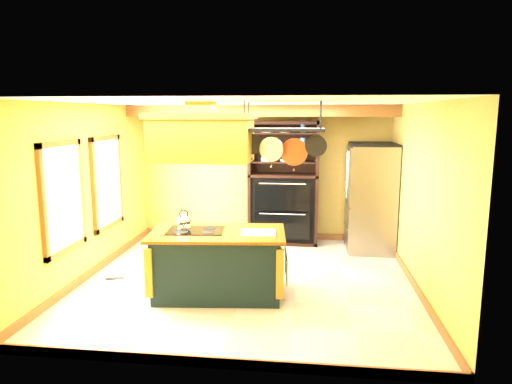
% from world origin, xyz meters
% --- Properties ---
extents(floor, '(5.00, 5.00, 0.00)m').
position_xyz_m(floor, '(0.00, 0.00, 0.00)').
color(floor, beige).
rests_on(floor, ground).
extents(ceiling, '(5.00, 5.00, 0.00)m').
position_xyz_m(ceiling, '(0.00, 0.00, 2.70)').
color(ceiling, white).
rests_on(ceiling, wall_back).
extents(wall_back, '(5.00, 0.02, 2.70)m').
position_xyz_m(wall_back, '(0.00, 2.50, 1.35)').
color(wall_back, gold).
rests_on(wall_back, floor).
extents(wall_front, '(5.00, 0.02, 2.70)m').
position_xyz_m(wall_front, '(0.00, -2.50, 1.35)').
color(wall_front, gold).
rests_on(wall_front, floor).
extents(wall_left, '(0.02, 5.00, 2.70)m').
position_xyz_m(wall_left, '(-2.50, 0.00, 1.35)').
color(wall_left, gold).
rests_on(wall_left, floor).
extents(wall_right, '(0.02, 5.00, 2.70)m').
position_xyz_m(wall_right, '(2.50, 0.00, 1.35)').
color(wall_right, gold).
rests_on(wall_right, floor).
extents(ceiling_beam, '(5.00, 0.15, 0.20)m').
position_xyz_m(ceiling_beam, '(0.00, 1.70, 2.59)').
color(ceiling_beam, brown).
rests_on(ceiling_beam, ceiling).
extents(window_near, '(0.06, 1.06, 1.56)m').
position_xyz_m(window_near, '(-2.47, -0.80, 1.40)').
color(window_near, brown).
rests_on(window_near, wall_left).
extents(window_far, '(0.06, 1.06, 1.56)m').
position_xyz_m(window_far, '(-2.47, 0.60, 1.40)').
color(window_far, brown).
rests_on(window_far, wall_left).
extents(kitchen_island, '(1.96, 1.21, 1.11)m').
position_xyz_m(kitchen_island, '(-0.34, -0.60, 0.47)').
color(kitchen_island, black).
rests_on(kitchen_island, floor).
extents(range_hood, '(1.42, 0.80, 0.80)m').
position_xyz_m(range_hood, '(-0.54, -0.60, 2.25)').
color(range_hood, '#B6722D').
rests_on(range_hood, ceiling).
extents(pot_rack, '(1.14, 0.54, 0.85)m').
position_xyz_m(pot_rack, '(0.56, -0.60, 2.24)').
color(pot_rack, black).
rests_on(pot_rack, ceiling).
extents(refrigerator, '(0.85, 1.01, 1.97)m').
position_xyz_m(refrigerator, '(2.06, 1.89, 0.96)').
color(refrigerator, gray).
rests_on(refrigerator, floor).
extents(hutch, '(1.36, 0.62, 2.40)m').
position_xyz_m(hutch, '(0.41, 2.24, 0.92)').
color(hutch, black).
rests_on(hutch, floor).
extents(floor_register, '(0.30, 0.21, 0.01)m').
position_xyz_m(floor_register, '(-2.07, -0.18, 0.01)').
color(floor_register, black).
rests_on(floor_register, floor).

